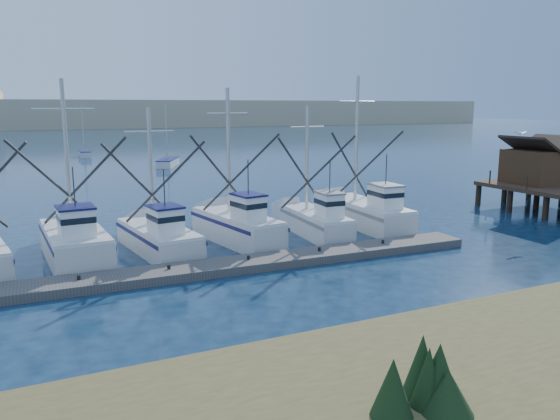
% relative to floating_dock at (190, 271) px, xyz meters
% --- Properties ---
extents(ground, '(500.00, 500.00, 0.00)m').
position_rel_floating_dock_xyz_m(ground, '(7.99, -6.73, -0.21)').
color(ground, '#0C1D35').
rests_on(ground, ground).
extents(floating_dock, '(31.46, 2.88, 0.42)m').
position_rel_floating_dock_xyz_m(floating_dock, '(0.00, 0.00, 0.00)').
color(floating_dock, '#57524D').
rests_on(floating_dock, ground).
extents(dune_ridge, '(360.00, 60.00, 10.00)m').
position_rel_floating_dock_xyz_m(dune_ridge, '(7.99, 203.27, 4.79)').
color(dune_ridge, tan).
rests_on(dune_ridge, ground).
extents(trawler_fleet, '(30.51, 8.89, 9.92)m').
position_rel_floating_dock_xyz_m(trawler_fleet, '(-0.84, 4.96, 0.77)').
color(trawler_fleet, silver).
rests_on(trawler_fleet, ground).
extents(sailboat_near, '(4.55, 7.04, 8.10)m').
position_rel_floating_dock_xyz_m(sailboat_near, '(10.77, 47.97, 0.28)').
color(sailboat_near, silver).
rests_on(sailboat_near, ground).
extents(sailboat_far, '(1.67, 5.78, 8.10)m').
position_rel_floating_dock_xyz_m(sailboat_far, '(2.08, 66.89, 0.29)').
color(sailboat_far, silver).
rests_on(sailboat_far, ground).
extents(flying_gull, '(1.15, 0.21, 0.21)m').
position_rel_floating_dock_xyz_m(flying_gull, '(24.13, 2.48, 5.93)').
color(flying_gull, white).
rests_on(flying_gull, ground).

